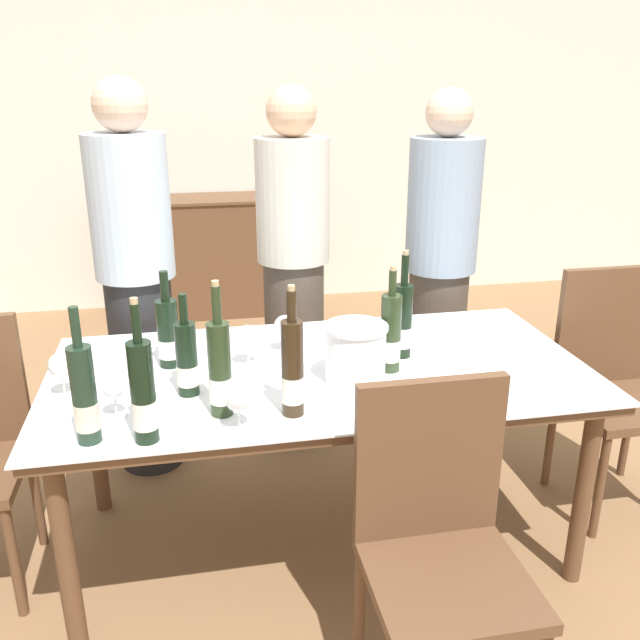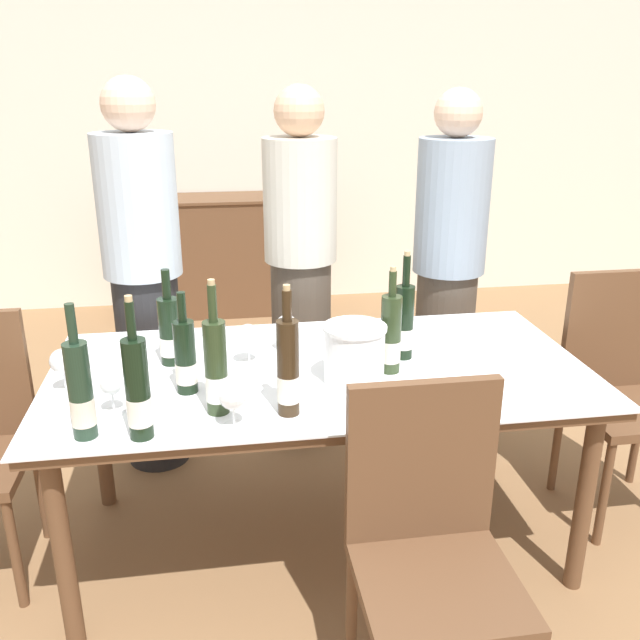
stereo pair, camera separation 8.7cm
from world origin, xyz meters
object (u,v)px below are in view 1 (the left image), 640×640
object	(u,v)px
wine_bottle_5	(293,370)
person_guest_left	(294,272)
wine_bottle_0	(220,371)
ice_bucket	(356,352)
wine_glass_2	(285,327)
sideboard_cabinet	(206,256)
wine_glass_4	(114,389)
wine_bottle_6	(391,335)
wine_glass_0	(61,367)
wine_bottle_3	(403,322)
dining_table	(320,385)
wine_bottle_1	(85,397)
person_host	(137,285)
chair_near_front	(438,532)
wine_bottle_2	(187,360)
person_guest_right	(439,271)
wine_glass_3	(247,338)
wine_glass_1	(238,398)
wine_bottle_7	(168,334)
wine_bottle_4	(143,394)
chair_right_end	(614,374)

from	to	relation	value
wine_bottle_5	person_guest_left	world-z (taller)	person_guest_left
wine_bottle_0	ice_bucket	bearing A→B (deg)	18.27
wine_bottle_0	wine_glass_2	world-z (taller)	wine_bottle_0
sideboard_cabinet	wine_bottle_5	size ratio (longest dim) A/B	3.26
wine_bottle_0	wine_glass_4	world-z (taller)	wine_bottle_0
wine_bottle_6	wine_glass_0	size ratio (longest dim) A/B	2.58
wine_bottle_3	wine_bottle_6	world-z (taller)	wine_bottle_3
wine_bottle_6	wine_glass_0	xyz separation A→B (m)	(-1.08, 0.01, -0.03)
dining_table	wine_glass_4	world-z (taller)	wine_glass_4
wine_bottle_1	wine_glass_2	world-z (taller)	wine_bottle_1
wine_glass_0	person_host	world-z (taller)	person_host
wine_bottle_0	chair_near_front	size ratio (longest dim) A/B	0.45
wine_glass_2	wine_glass_4	bearing A→B (deg)	-144.32
wine_bottle_0	person_guest_left	size ratio (longest dim) A/B	0.25
wine_bottle_2	wine_bottle_6	distance (m)	0.69
wine_bottle_1	sideboard_cabinet	bearing A→B (deg)	82.41
dining_table	wine_glass_2	size ratio (longest dim) A/B	13.45
wine_glass_2	person_guest_right	xyz separation A→B (m)	(0.82, 0.58, 0.01)
dining_table	person_host	xyz separation A→B (m)	(-0.65, 0.71, 0.19)
wine_glass_2	wine_glass_3	bearing A→B (deg)	-145.53
wine_bottle_5	wine_glass_1	world-z (taller)	wine_bottle_5
wine_glass_3	wine_glass_4	world-z (taller)	wine_glass_3
wine_bottle_7	person_host	xyz separation A→B (m)	(-0.14, 0.59, 0.01)
wine_bottle_2	wine_glass_4	world-z (taller)	wine_bottle_2
wine_bottle_3	wine_bottle_5	size ratio (longest dim) A/B	0.97
wine_glass_1	wine_glass_4	bearing A→B (deg)	158.15
wine_glass_0	person_guest_left	world-z (taller)	person_guest_left
wine_bottle_6	wine_glass_4	bearing A→B (deg)	-169.30
chair_near_front	person_guest_left	distance (m)	1.58
person_guest_right	wine_glass_2	bearing A→B (deg)	-144.78
wine_bottle_6	person_guest_right	bearing A→B (deg)	59.31
wine_bottle_4	wine_bottle_2	bearing A→B (deg)	66.69
wine_bottle_4	person_guest_left	distance (m)	1.38
wine_bottle_1	wine_bottle_5	distance (m)	0.59
wine_glass_0	chair_right_end	size ratio (longest dim) A/B	0.15
wine_bottle_5	wine_glass_4	xyz separation A→B (m)	(-0.53, 0.08, -0.05)
sideboard_cabinet	dining_table	size ratio (longest dim) A/B	0.71
wine_bottle_3	wine_bottle_6	distance (m)	0.14
wine_bottle_5	wine_glass_4	distance (m)	0.54
dining_table	person_host	bearing A→B (deg)	132.35
wine_bottle_5	person_guest_right	distance (m)	1.38
wine_glass_0	person_guest_right	distance (m)	1.76
wine_bottle_4	wine_glass_4	distance (m)	0.20
wine_glass_2	wine_glass_3	xyz separation A→B (m)	(-0.15, -0.10, 0.01)
wine_glass_2	chair_near_front	distance (m)	0.97
wine_bottle_4	wine_bottle_1	bearing A→B (deg)	170.39
wine_bottle_2	wine_glass_2	world-z (taller)	wine_bottle_2
wine_bottle_6	person_guest_left	distance (m)	0.92
dining_table	person_host	world-z (taller)	person_host
person_host	chair_near_front	bearing A→B (deg)	-59.28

